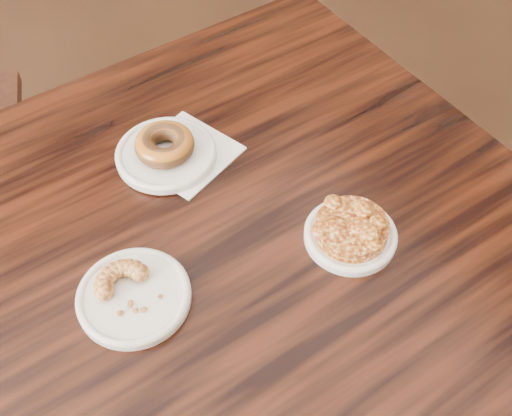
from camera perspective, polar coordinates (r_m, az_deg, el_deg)
floor at (r=1.69m, az=-2.79°, el=-14.58°), size 5.00×5.00×0.00m
cafe_table at (r=1.30m, az=-1.20°, el=-12.84°), size 0.99×0.99×0.75m
napkin at (r=1.10m, az=-6.27°, el=4.84°), size 0.19×0.19×0.00m
plate_donut at (r=1.09m, az=-7.99°, el=4.74°), size 0.17×0.17×0.01m
plate_cruller at (r=0.93m, az=-10.79°, el=-7.77°), size 0.16×0.16×0.01m
plate_fritter at (r=0.99m, az=8.38°, el=-2.46°), size 0.14×0.14×0.01m
glazed_donut at (r=1.07m, az=-8.12°, el=5.61°), size 0.10×0.10×0.04m
apple_fritter at (r=0.97m, az=8.55°, el=-1.62°), size 0.15×0.15×0.04m
cruller_fragment at (r=0.92m, az=-10.97°, el=-7.17°), size 0.09×0.09×0.03m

